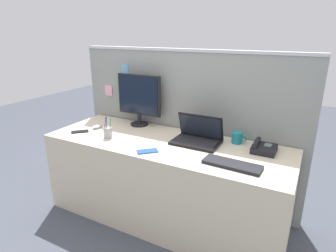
{
  "coord_description": "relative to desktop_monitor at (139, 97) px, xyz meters",
  "views": [
    {
      "loc": [
        1.02,
        -1.87,
        1.56
      ],
      "look_at": [
        0.0,
        0.05,
        0.82
      ],
      "focal_mm": 30.4,
      "sensor_mm": 36.0,
      "label": 1
    }
  ],
  "objects": [
    {
      "name": "laptop",
      "position": [
        0.66,
        -0.16,
        -0.21
      ],
      "size": [
        0.37,
        0.25,
        0.22
      ],
      "color": "black",
      "rests_on": "desk"
    },
    {
      "name": "desk_phone",
      "position": [
        1.16,
        -0.1,
        -0.24
      ],
      "size": [
        0.17,
        0.19,
        0.08
      ],
      "color": "black",
      "rests_on": "desk"
    },
    {
      "name": "keyboard_main",
      "position": [
        1.02,
        -0.44,
        -0.26
      ],
      "size": [
        0.39,
        0.15,
        0.02
      ],
      "primitive_type": "cube",
      "rotation": [
        0.0,
        0.0,
        -0.05
      ],
      "color": "black",
      "rests_on": "desk"
    },
    {
      "name": "pen_cup",
      "position": [
        -0.04,
        -0.42,
        -0.22
      ],
      "size": [
        0.07,
        0.07,
        0.18
      ],
      "color": "#99999E",
      "rests_on": "desk"
    },
    {
      "name": "cell_phone_black_slab",
      "position": [
        -0.35,
        -0.43,
        -0.26
      ],
      "size": [
        0.15,
        0.14,
        0.01
      ],
      "primitive_type": "cube",
      "rotation": [
        0.0,
        0.0,
        -0.8
      ],
      "color": "black",
      "rests_on": "desk"
    },
    {
      "name": "coffee_mug",
      "position": [
        0.94,
        -0.03,
        -0.22
      ],
      "size": [
        0.12,
        0.08,
        0.09
      ],
      "color": "#197A84",
      "rests_on": "desk"
    },
    {
      "name": "desktop_monitor",
      "position": [
        0.0,
        0.0,
        0.0
      ],
      "size": [
        0.44,
        0.17,
        0.48
      ],
      "color": "black",
      "rests_on": "desk"
    },
    {
      "name": "cell_phone_blue_case",
      "position": [
        0.4,
        -0.51,
        -0.26
      ],
      "size": [
        0.16,
        0.16,
        0.01
      ],
      "primitive_type": "cube",
      "rotation": [
        0.0,
        0.0,
        -0.81
      ],
      "color": "blue",
      "rests_on": "desk"
    },
    {
      "name": "desk",
      "position": [
        0.42,
        -0.27,
        -0.62
      ],
      "size": [
        2.0,
        0.71,
        0.7
      ],
      "primitive_type": "cube",
      "color": "beige",
      "rests_on": "ground_plane"
    },
    {
      "name": "cubicle_divider",
      "position": [
        0.42,
        0.12,
        -0.26
      ],
      "size": [
        2.14,
        0.08,
        1.41
      ],
      "color": "gray",
      "rests_on": "ground_plane"
    },
    {
      "name": "ground_plane",
      "position": [
        0.42,
        -0.27,
        -0.97
      ],
      "size": [
        10.0,
        10.0,
        0.0
      ],
      "primitive_type": "plane",
      "color": "#424751"
    },
    {
      "name": "computer_mouse_right_hand",
      "position": [
        -0.29,
        -0.28,
        -0.25
      ],
      "size": [
        0.08,
        0.11,
        0.03
      ],
      "primitive_type": "ellipsoid",
      "rotation": [
        0.0,
        0.0,
        -0.17
      ],
      "color": "silver",
      "rests_on": "desk"
    }
  ]
}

